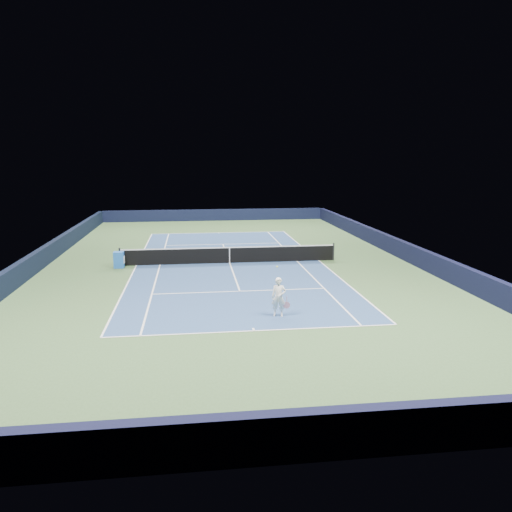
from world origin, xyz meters
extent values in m
plane|color=#38572F|center=(0.00, 0.00, 0.00)|extent=(40.00, 40.00, 0.00)
cube|color=black|center=(0.00, 19.82, 0.55)|extent=(22.00, 0.35, 1.10)
cube|color=black|center=(0.00, -19.82, 0.55)|extent=(22.00, 0.35, 1.10)
cube|color=black|center=(10.82, 0.00, 0.55)|extent=(0.35, 40.00, 1.10)
cube|color=black|center=(-10.82, 0.00, 0.55)|extent=(0.35, 40.00, 1.10)
cube|color=navy|center=(0.00, 0.00, 0.00)|extent=(10.97, 23.77, 0.01)
cube|color=white|center=(0.00, 11.88, 0.01)|extent=(10.97, 0.08, 0.00)
cube|color=white|center=(0.00, -11.88, 0.01)|extent=(10.97, 0.08, 0.00)
cube|color=white|center=(5.49, 0.00, 0.01)|extent=(0.08, 23.77, 0.00)
cube|color=white|center=(-5.49, 0.00, 0.01)|extent=(0.08, 23.77, 0.00)
cube|color=white|center=(4.12, 0.00, 0.01)|extent=(0.08, 23.77, 0.00)
cube|color=white|center=(-4.12, 0.00, 0.01)|extent=(0.08, 23.77, 0.00)
cube|color=white|center=(0.00, 6.40, 0.01)|extent=(8.23, 0.08, 0.00)
cube|color=white|center=(0.00, -6.40, 0.01)|extent=(8.23, 0.08, 0.00)
cube|color=white|center=(0.00, 0.00, 0.01)|extent=(0.08, 12.80, 0.00)
cube|color=white|center=(0.00, 11.73, 0.01)|extent=(0.08, 0.30, 0.00)
cube|color=white|center=(0.00, -11.73, 0.01)|extent=(0.08, 0.30, 0.00)
cylinder|color=black|center=(-6.40, 0.00, 0.54)|extent=(0.10, 0.10, 1.07)
cylinder|color=black|center=(6.40, 0.00, 0.54)|extent=(0.10, 0.10, 1.07)
cube|color=black|center=(0.00, 0.00, 0.46)|extent=(12.80, 0.03, 0.91)
cube|color=white|center=(0.00, 0.00, 0.94)|extent=(12.80, 0.04, 0.06)
cube|color=white|center=(0.00, 0.00, 0.46)|extent=(0.05, 0.04, 0.91)
cube|color=blue|center=(-6.40, -0.46, 0.46)|extent=(0.58, 0.53, 0.93)
cube|color=white|center=(-6.11, -0.46, 0.45)|extent=(0.04, 0.41, 0.41)
imported|color=white|center=(1.19, -10.29, 0.80)|extent=(0.65, 0.51, 1.58)
cylinder|color=pink|center=(1.51, -10.34, 0.70)|extent=(0.03, 0.03, 0.26)
cylinder|color=black|center=(1.51, -10.34, 0.46)|extent=(0.26, 0.02, 0.26)
cylinder|color=pink|center=(1.51, -10.34, 0.46)|extent=(0.28, 0.03, 0.28)
sphere|color=yellow|center=(1.29, -9.29, 1.81)|extent=(0.07, 0.07, 0.07)
camera|label=1|loc=(-2.15, -29.20, 6.37)|focal=35.00mm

